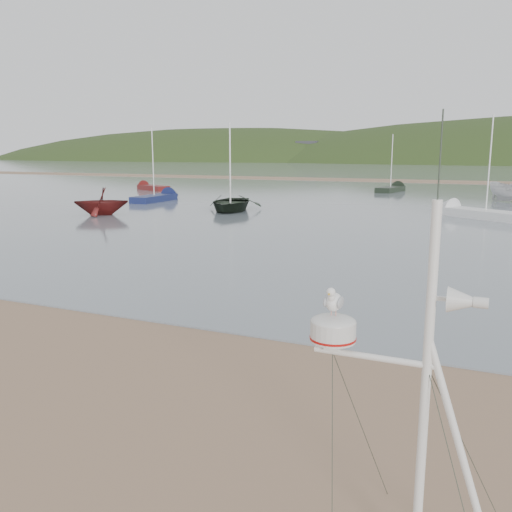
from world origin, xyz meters
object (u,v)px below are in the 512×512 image
at_px(mast_rig, 414,466).
at_px(dinghy_red_far, 147,187).
at_px(boat_dark, 230,172).
at_px(sailboat_dark_mid, 396,188).
at_px(boat_red, 100,189).
at_px(sailboat_white_near, 461,211).
at_px(sailboat_blue_near, 165,197).

bearing_deg(mast_rig, dinghy_red_far, 127.71).
relative_size(mast_rig, boat_dark, 0.84).
bearing_deg(boat_dark, sailboat_dark_mid, 59.46).
distance_m(boat_red, sailboat_white_near, 22.68).
distance_m(sailboat_white_near, dinghy_red_far, 34.21).
relative_size(boat_red, sailboat_white_near, 0.49).
bearing_deg(sailboat_white_near, boat_dark, -167.28).
bearing_deg(mast_rig, sailboat_white_near, 92.51).
bearing_deg(sailboat_white_near, sailboat_dark_mid, 110.11).
bearing_deg(dinghy_red_far, sailboat_blue_near, -48.54).
bearing_deg(boat_red, sailboat_dark_mid, 122.21).
bearing_deg(sailboat_blue_near, mast_rig, -53.47).
height_order(boat_red, dinghy_red_far, boat_red).
bearing_deg(boat_red, sailboat_blue_near, 159.47).
xyz_separation_m(boat_dark, sailboat_blue_near, (-8.84, 5.43, -2.33)).
height_order(mast_rig, dinghy_red_far, mast_rig).
height_order(sailboat_white_near, sailboat_dark_mid, sailboat_white_near).
distance_m(mast_rig, sailboat_white_near, 31.23).
bearing_deg(mast_rig, boat_dark, 119.61).
height_order(sailboat_blue_near, dinghy_red_far, sailboat_blue_near).
bearing_deg(sailboat_white_near, boat_red, -157.27).
distance_m(mast_rig, sailboat_blue_near, 41.51).
relative_size(mast_rig, dinghy_red_far, 0.75).
bearing_deg(mast_rig, sailboat_dark_mid, 99.74).
bearing_deg(boat_dark, mast_rig, -74.55).
relative_size(sailboat_blue_near, sailboat_white_near, 0.96).
relative_size(boat_dark, sailboat_blue_near, 0.81).
bearing_deg(sailboat_blue_near, boat_red, -77.30).
xyz_separation_m(sailboat_white_near, dinghy_red_far, (-32.04, 12.01, -0.01)).
height_order(mast_rig, sailboat_blue_near, sailboat_blue_near).
bearing_deg(dinghy_red_far, mast_rig, -52.29).
bearing_deg(sailboat_blue_near, sailboat_white_near, -5.29).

